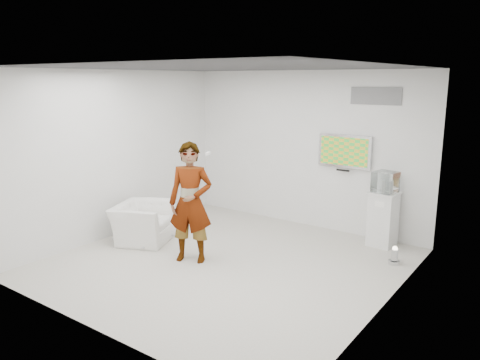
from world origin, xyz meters
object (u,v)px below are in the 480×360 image
(floor_uplight, at_px, (394,256))
(armchair, at_px, (143,222))
(tv, at_px, (345,151))
(person, at_px, (191,203))
(pedestal, at_px, (383,219))

(floor_uplight, bearing_deg, armchair, -159.10)
(tv, bearing_deg, armchair, -136.99)
(person, distance_m, floor_uplight, 3.29)
(tv, height_order, floor_uplight, tv)
(person, distance_m, pedestal, 3.34)
(pedestal, bearing_deg, armchair, -147.50)
(tv, bearing_deg, person, -116.99)
(armchair, height_order, pedestal, pedestal)
(armchair, bearing_deg, floor_uplight, -92.12)
(armchair, distance_m, pedestal, 4.20)
(pedestal, height_order, floor_uplight, pedestal)
(tv, distance_m, person, 3.08)
(person, height_order, floor_uplight, person)
(floor_uplight, bearing_deg, tv, 143.54)
(armchair, bearing_deg, pedestal, -80.51)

